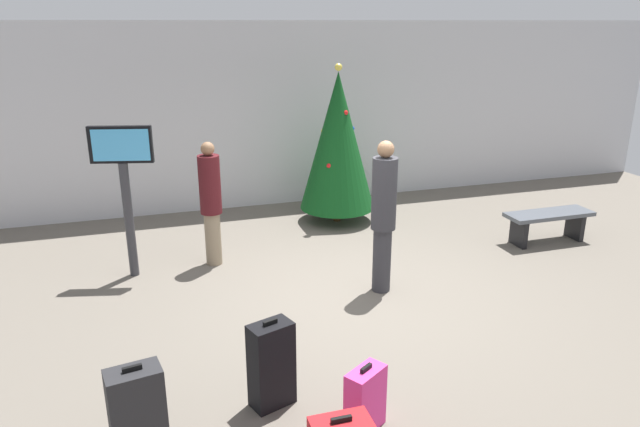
% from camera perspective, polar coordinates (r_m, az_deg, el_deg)
% --- Properties ---
extents(ground_plane, '(16.00, 16.00, 0.00)m').
position_cam_1_polar(ground_plane, '(7.33, 3.91, -7.89)').
color(ground_plane, '#665E54').
extents(back_wall, '(16.00, 0.20, 3.26)m').
position_cam_1_polar(back_wall, '(10.62, -4.03, 9.64)').
color(back_wall, silver).
rests_on(back_wall, ground_plane).
extents(holiday_tree, '(1.25, 1.25, 2.62)m').
position_cam_1_polar(holiday_tree, '(9.56, 1.76, 7.11)').
color(holiday_tree, '#4C3319').
rests_on(holiday_tree, ground_plane).
extents(flight_info_kiosk, '(0.78, 0.27, 2.02)m').
position_cam_1_polar(flight_info_kiosk, '(7.79, -18.75, 3.52)').
color(flight_info_kiosk, '#333338').
rests_on(flight_info_kiosk, ground_plane).
extents(waiting_bench, '(1.37, 0.44, 0.48)m').
position_cam_1_polar(waiting_bench, '(9.51, 21.60, -0.61)').
color(waiting_bench, '#4C5159').
rests_on(waiting_bench, ground_plane).
extents(traveller_0, '(0.42, 0.42, 1.92)m').
position_cam_1_polar(traveller_0, '(7.07, 6.28, 0.05)').
color(traveller_0, '#333338').
rests_on(traveller_0, ground_plane).
extents(traveller_1, '(0.32, 0.32, 1.74)m').
position_cam_1_polar(traveller_1, '(8.01, -10.72, 1.25)').
color(traveller_1, gray).
rests_on(traveller_1, ground_plane).
extents(suitcase_0, '(0.43, 0.34, 0.83)m').
position_cam_1_polar(suitcase_0, '(5.23, -4.81, -14.63)').
color(suitcase_0, black).
rests_on(suitcase_0, ground_plane).
extents(suitcase_2, '(0.46, 0.33, 0.73)m').
position_cam_1_polar(suitcase_2, '(5.02, -17.61, -17.84)').
color(suitcase_2, '#232326').
rests_on(suitcase_2, ground_plane).
extents(suitcase_3, '(0.40, 0.35, 0.60)m').
position_cam_1_polar(suitcase_3, '(5.02, 4.48, -17.83)').
color(suitcase_3, '#E5388C').
rests_on(suitcase_3, ground_plane).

